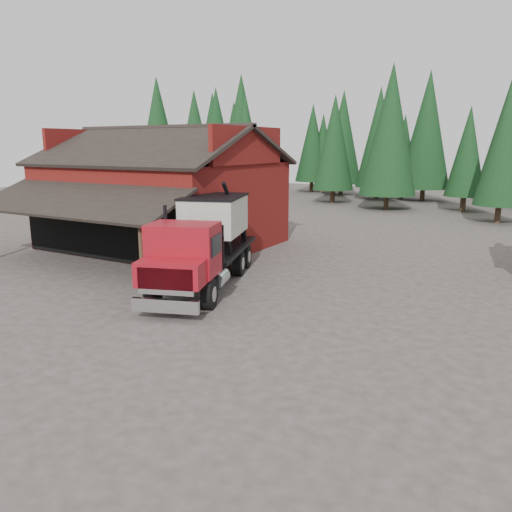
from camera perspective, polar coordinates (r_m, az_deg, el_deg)
The scene contains 7 objects.
ground at distance 17.26m, azimuth -3.66°, elevation -7.85°, with size 120.00×120.00×0.00m, color #3F3631.
red_barn at distance 30.93m, azimuth -10.61°, elevation 6.18°, with size 12.80×13.63×7.18m.
conifer_backdrop at distance 56.49m, azimuth 20.75°, elevation 5.63°, with size 76.00×16.00×16.00m, color black, non-canonical shape.
near_pine_a at distance 51.76m, azimuth -6.98°, elevation 12.88°, with size 4.40×4.40×11.40m.
near_pine_b at distance 43.54m, azimuth 26.57°, elevation 11.10°, with size 3.96×3.96×10.40m.
near_pine_d at distance 49.21m, azimuth 15.10°, elevation 13.74°, with size 5.28×5.28×13.40m.
feed_truck at distance 21.67m, azimuth -5.91°, elevation 1.92°, with size 5.60×9.96×4.36m.
Camera 1 is at (9.02, -13.44, 6.01)m, focal length 35.00 mm.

